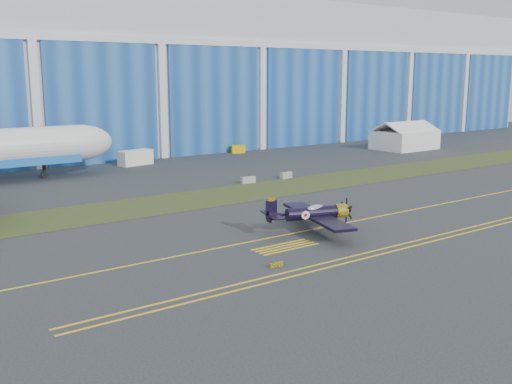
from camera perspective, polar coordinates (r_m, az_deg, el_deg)
ground at (r=69.85m, az=10.18°, el=-1.22°), size 260.00×260.00×0.00m
grass_median at (r=79.96m, az=2.95°, el=0.51°), size 260.00×10.00×0.02m
hangar at (r=128.77m, az=-13.64°, el=10.90°), size 220.00×45.70×30.00m
taxiway_centreline at (r=66.58m, az=13.28°, el=-1.94°), size 200.00×0.20×0.02m
edge_line_near at (r=61.01m, az=20.03°, el=-3.50°), size 80.00×0.20×0.02m
edge_line_far at (r=61.55m, az=19.26°, el=-3.33°), size 80.00×0.20×0.02m
hold_short_ladder at (r=52.20m, az=2.79°, el=-5.23°), size 6.00×2.40×0.02m
guard_board_left at (r=46.86m, az=1.96°, el=-6.93°), size 1.20×0.15×0.35m
warbird at (r=56.76m, az=5.35°, el=-2.01°), size 12.61×13.97×3.47m
tent at (r=124.27m, az=13.98°, el=5.27°), size 12.25×9.08×5.61m
shipping_container at (r=101.26m, az=-11.39°, el=3.23°), size 6.02×3.35×2.46m
tug at (r=115.04m, az=-1.73°, el=4.11°), size 2.90×2.39×1.46m
gse_box at (r=140.01m, az=13.22°, el=5.18°), size 3.56×2.27×1.99m
barrier_a at (r=82.48m, az=-0.74°, el=1.15°), size 2.07×0.92×0.90m
barrier_b at (r=86.41m, az=2.89°, el=1.59°), size 2.07×0.91×0.90m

